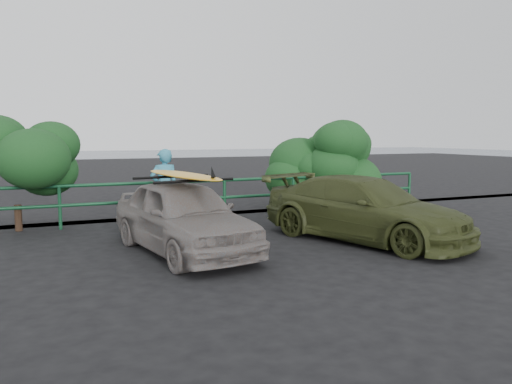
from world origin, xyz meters
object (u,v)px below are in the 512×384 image
Objects in this scene: sedan at (183,216)px; man at (164,188)px; guardrail at (187,200)px; surfboard at (183,175)px; olive_vehicle at (365,209)px.

man reaches higher than sedan.
surfboard is (-0.96, -3.29, 0.92)m from guardrail.
man is (-3.45, 3.17, 0.27)m from olive_vehicle.
olive_vehicle is at bearing 133.51° from man.
guardrail is 3.55× the size of sedan.
sedan is 0.77m from surfboard.
olive_vehicle is 2.45× the size of man.
man is at bearing 74.85° from sedan.
guardrail is 7.60× the size of man.
man reaches higher than surfboard.
guardrail is at bearing 64.11° from surfboard.
man is at bearing 74.85° from surfboard.
man reaches higher than guardrail.
olive_vehicle is (2.75, -3.71, 0.13)m from guardrail.
man is (-0.69, -0.54, 0.40)m from guardrail.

